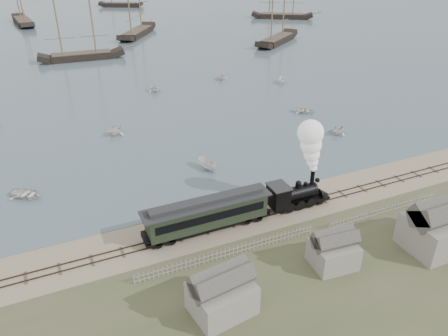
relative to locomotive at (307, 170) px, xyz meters
name	(u,v)px	position (x,y,z in m)	size (l,w,h in m)	color
ground	(255,206)	(-5.42, 2.00, -4.62)	(600.00, 600.00, 0.00)	tan
harbor_water	(71,6)	(-5.42, 172.00, -4.59)	(600.00, 336.00, 0.06)	#41535D
rail_track	(263,215)	(-5.42, 0.00, -4.58)	(120.00, 1.80, 0.16)	#38281E
picket_fence_west	(230,257)	(-11.92, -5.00, -4.62)	(19.00, 0.10, 1.20)	gray
picket_fence_east	(384,214)	(7.08, -5.50, -4.62)	(15.00, 0.10, 1.20)	gray
shed_left	(222,310)	(-15.42, -11.00, -4.62)	(5.00, 4.00, 4.10)	gray
shed_mid	(331,264)	(-3.42, -10.00, -4.62)	(4.00, 3.50, 3.60)	gray
shed_right	(432,247)	(7.58, -12.00, -4.62)	(6.00, 5.00, 5.10)	gray
locomotive	(307,170)	(0.00, 0.00, 0.00)	(8.06, 3.01, 10.04)	black
passenger_coach	(207,213)	(-12.22, 0.00, -2.47)	(14.00, 2.70, 3.40)	black
beached_dinghy	(191,219)	(-13.36, 2.10, -4.20)	(4.10, 2.93, 0.85)	silver
rowboat_0	(26,194)	(-29.67, 14.95, -4.14)	(4.05, 2.89, 0.84)	silver
rowboat_1	(115,129)	(-16.00, 29.02, -3.69)	(3.33, 2.87, 1.75)	silver
rowboat_2	(207,165)	(-7.18, 12.54, -3.89)	(3.49, 1.31, 1.35)	silver
rowboat_3	(304,111)	(16.26, 24.82, -4.17)	(3.79, 2.71, 0.79)	silver
rowboat_4	(338,129)	(16.07, 14.89, -3.71)	(3.24, 2.80, 1.71)	silver
rowboat_5	(282,80)	(21.49, 41.29, -3.95)	(3.15, 1.19, 1.22)	silver
rowboat_7	(154,88)	(-4.67, 46.66, -3.72)	(3.22, 2.77, 1.69)	silver
rowboat_8	(221,76)	(10.82, 48.68, -3.83)	(2.78, 2.39, 1.46)	silver
schooner_2	(76,18)	(-14.07, 78.27, 5.44)	(20.77, 4.79, 20.00)	black
schooner_3	(135,1)	(5.75, 100.86, 5.44)	(22.36, 5.16, 20.00)	black
schooner_4	(279,6)	(39.78, 74.51, 5.44)	(21.33, 4.92, 20.00)	black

